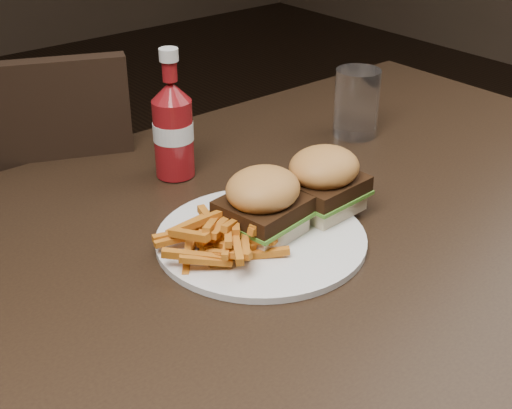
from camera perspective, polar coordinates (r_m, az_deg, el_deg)
dining_table at (r=0.98m, az=4.97°, el=-1.71°), size 1.20×0.80×0.04m
chair_far at (r=1.51m, az=-17.80°, el=-4.71°), size 0.58×0.58×0.04m
plate at (r=0.90m, az=0.40°, el=-2.75°), size 0.27×0.27×0.01m
sandwich_half_a at (r=0.90m, az=0.55°, el=-1.67°), size 0.10×0.09×0.02m
sandwich_half_b at (r=0.96m, az=5.34°, el=0.23°), size 0.09×0.09×0.02m
fries_pile at (r=0.86m, az=-2.38°, el=-2.43°), size 0.16×0.16×0.05m
ketchup_bottle at (r=1.05m, az=-6.61°, el=5.29°), size 0.07×0.07×0.12m
tumbler at (r=1.20m, az=8.04°, el=7.99°), size 0.09×0.09×0.12m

